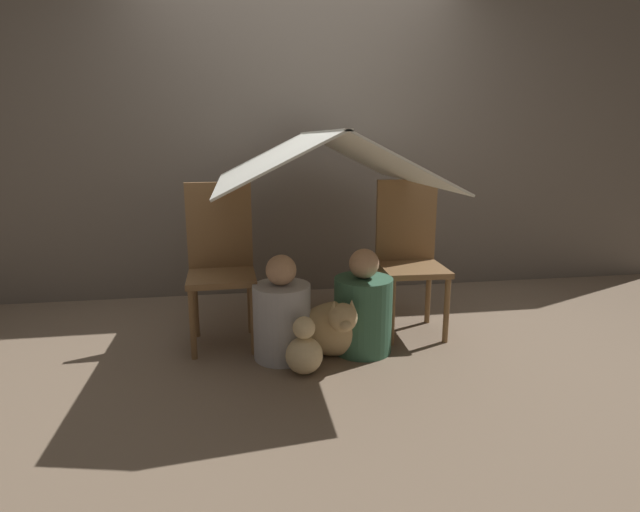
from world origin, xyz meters
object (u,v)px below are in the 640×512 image
object	(u,v)px
chair_right	(409,252)
dog	(337,327)
chair_left	(221,259)
person_second	(363,310)
person_front	(282,316)

from	to	relation	value
chair_right	dog	distance (m)	0.75
chair_left	person_second	size ratio (longest dim) A/B	1.57
chair_left	person_second	bearing A→B (deg)	-21.85
person_second	dog	xyz separation A→B (m)	(-0.17, -0.06, -0.07)
chair_left	dog	size ratio (longest dim) A/B	2.16
person_second	dog	bearing A→B (deg)	-159.98
dog	chair_left	bearing A→B (deg)	151.20
person_front	person_second	distance (m)	0.49
person_front	person_second	xyz separation A→B (m)	(0.49, 0.01, 0.01)
chair_left	chair_right	distance (m)	1.22
chair_left	person_front	bearing A→B (deg)	-44.37
person_front	dog	bearing A→B (deg)	-8.47
chair_right	dog	size ratio (longest dim) A/B	2.16
chair_right	person_second	world-z (taller)	chair_right
chair_left	chair_right	world-z (taller)	same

